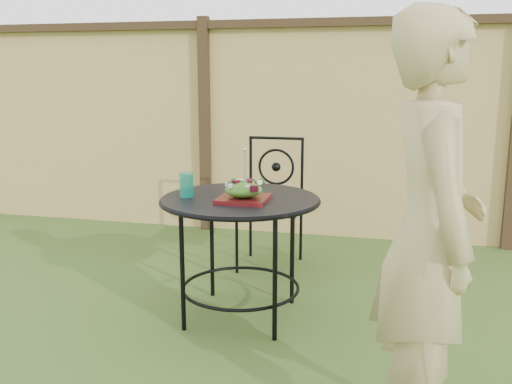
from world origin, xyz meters
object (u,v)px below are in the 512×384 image
patio_chair (272,199)px  diner (429,234)px  patio_table (240,221)px  salad_plate (244,199)px

patio_chair → diner: (1.01, -1.88, 0.33)m
patio_table → salad_plate: 0.18m
patio_table → salad_plate: size_ratio=3.42×
patio_chair → diner: 2.16m
patio_table → patio_chair: size_ratio=0.97×
patio_chair → patio_table: bearing=-88.6°
patio_table → salad_plate: salad_plate is taller
patio_table → patio_chair: 0.97m
diner → patio_chair: bearing=17.7°
patio_table → salad_plate: (0.04, -0.08, 0.15)m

